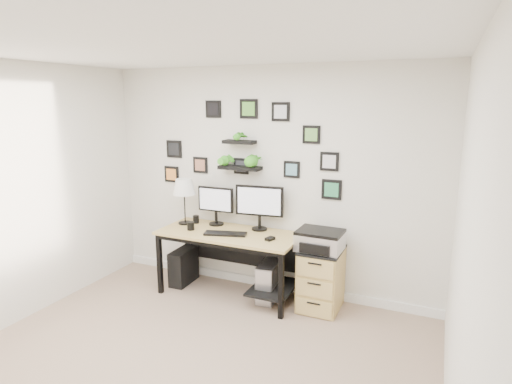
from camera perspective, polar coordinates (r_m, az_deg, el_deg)
The scene contains 14 objects.
room at distance 5.30m, azimuth 1.31°, elevation -11.97°, with size 4.00×4.00×4.00m.
desk at distance 4.93m, azimuth -3.07°, elevation -6.70°, with size 1.60×0.70×0.75m.
monitor_left at distance 5.10m, azimuth -5.39°, elevation -1.47°, with size 0.45×0.18×0.46m.
monitor_right at distance 4.87m, azimuth 0.45°, elevation -1.61°, with size 0.56×0.20×0.52m.
keyboard at distance 4.79m, azimuth -4.10°, elevation -5.56°, with size 0.47×0.15×0.02m, color black.
mouse at distance 4.60m, azimuth 1.88°, elevation -6.24°, with size 0.07×0.10×0.03m, color black.
table_lamp at distance 5.16m, azimuth -9.57°, elevation 0.55°, with size 0.27×0.27×0.55m.
mug at distance 4.99m, azimuth -8.70°, elevation -4.50°, with size 0.08×0.08×0.09m, color black.
pen_cup at distance 5.26m, azimuth -8.00°, elevation -3.63°, with size 0.07×0.07×0.10m, color black.
pc_tower_black at distance 5.42m, azimuth -9.63°, elevation -9.73°, with size 0.19×0.42×0.42m, color black.
pc_tower_grey at distance 4.93m, azimuth 1.74°, elevation -11.81°, with size 0.22×0.45×0.43m.
file_cabinet at distance 4.74m, azimuth 8.64°, elevation -11.37°, with size 0.43×0.53×0.67m.
printer at distance 4.56m, azimuth 8.51°, elevation -6.37°, with size 0.48×0.39×0.21m.
wall_decor at distance 4.93m, azimuth -1.65°, elevation 5.53°, with size 2.28×0.18×1.07m.
Camera 1 is at (1.84, -2.49, 2.22)m, focal length 30.00 mm.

